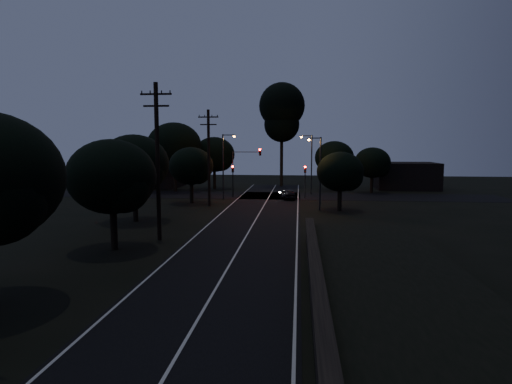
{
  "coord_description": "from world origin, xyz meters",
  "views": [
    {
      "loc": [
        3.85,
        -14.02,
        6.78
      ],
      "look_at": [
        0.0,
        24.0,
        2.5
      ],
      "focal_mm": 30.0,
      "sensor_mm": 36.0,
      "label": 1
    }
  ],
  "objects_px": {
    "signal_left": "(233,175)",
    "car": "(288,194)",
    "utility_pole_mid": "(158,159)",
    "signal_right": "(305,176)",
    "streetlight_a": "(225,162)",
    "streetlight_b": "(310,160)",
    "streetlight_c": "(319,168)",
    "utility_pole_far": "(209,156)",
    "tall_pine": "(282,112)",
    "signal_mast": "(246,163)"
  },
  "relations": [
    {
      "from": "utility_pole_mid",
      "to": "streetlight_b",
      "type": "relative_size",
      "value": 1.38
    },
    {
      "from": "car",
      "to": "streetlight_b",
      "type": "bearing_deg",
      "value": -133.24
    },
    {
      "from": "streetlight_a",
      "to": "streetlight_b",
      "type": "distance_m",
      "value": 12.19
    },
    {
      "from": "signal_mast",
      "to": "streetlight_b",
      "type": "height_order",
      "value": "streetlight_b"
    },
    {
      "from": "streetlight_a",
      "to": "streetlight_b",
      "type": "xyz_separation_m",
      "value": [
        10.61,
        6.0,
        0.0
      ]
    },
    {
      "from": "signal_mast",
      "to": "streetlight_a",
      "type": "height_order",
      "value": "streetlight_a"
    },
    {
      "from": "streetlight_a",
      "to": "streetlight_b",
      "type": "height_order",
      "value": "same"
    },
    {
      "from": "signal_mast",
      "to": "streetlight_a",
      "type": "distance_m",
      "value": 3.13
    },
    {
      "from": "utility_pole_far",
      "to": "signal_left",
      "type": "xyz_separation_m",
      "value": [
        1.4,
        7.99,
        -2.65
      ]
    },
    {
      "from": "utility_pole_mid",
      "to": "signal_left",
      "type": "bearing_deg",
      "value": 86.79
    },
    {
      "from": "utility_pole_far",
      "to": "signal_left",
      "type": "bearing_deg",
      "value": 80.06
    },
    {
      "from": "utility_pole_far",
      "to": "tall_pine",
      "type": "height_order",
      "value": "tall_pine"
    },
    {
      "from": "streetlight_a",
      "to": "streetlight_c",
      "type": "xyz_separation_m",
      "value": [
        11.14,
        -8.0,
        -0.29
      ]
    },
    {
      "from": "tall_pine",
      "to": "signal_mast",
      "type": "relative_size",
      "value": 2.64
    },
    {
      "from": "tall_pine",
      "to": "streetlight_b",
      "type": "relative_size",
      "value": 2.07
    },
    {
      "from": "utility_pole_far",
      "to": "streetlight_c",
      "type": "bearing_deg",
      "value": -9.6
    },
    {
      "from": "utility_pole_mid",
      "to": "streetlight_a",
      "type": "distance_m",
      "value": 23.04
    },
    {
      "from": "utility_pole_mid",
      "to": "signal_right",
      "type": "bearing_deg",
      "value": 67.01
    },
    {
      "from": "streetlight_a",
      "to": "utility_pole_mid",
      "type": "bearing_deg",
      "value": -91.73
    },
    {
      "from": "signal_right",
      "to": "utility_pole_far",
      "type": "bearing_deg",
      "value": -143.0
    },
    {
      "from": "utility_pole_far",
      "to": "streetlight_c",
      "type": "xyz_separation_m",
      "value": [
        11.83,
        -2.0,
        -1.13
      ]
    },
    {
      "from": "utility_pole_far",
      "to": "streetlight_c",
      "type": "distance_m",
      "value": 12.05
    },
    {
      "from": "signal_right",
      "to": "streetlight_b",
      "type": "height_order",
      "value": "streetlight_b"
    },
    {
      "from": "signal_right",
      "to": "streetlight_c",
      "type": "xyz_separation_m",
      "value": [
        1.23,
        -9.99,
        1.51
      ]
    },
    {
      "from": "utility_pole_far",
      "to": "streetlight_a",
      "type": "height_order",
      "value": "utility_pole_far"
    },
    {
      "from": "tall_pine",
      "to": "streetlight_b",
      "type": "bearing_deg",
      "value": -68.62
    },
    {
      "from": "tall_pine",
      "to": "signal_mast",
      "type": "distance_m",
      "value": 17.26
    },
    {
      "from": "streetlight_c",
      "to": "streetlight_a",
      "type": "bearing_deg",
      "value": 144.31
    },
    {
      "from": "signal_left",
      "to": "streetlight_b",
      "type": "xyz_separation_m",
      "value": [
        9.91,
        4.01,
        1.8
      ]
    },
    {
      "from": "streetlight_b",
      "to": "streetlight_c",
      "type": "distance_m",
      "value": 14.01
    },
    {
      "from": "utility_pole_mid",
      "to": "car",
      "type": "xyz_separation_m",
      "value": [
        8.45,
        23.67,
        -5.1
      ]
    },
    {
      "from": "utility_pole_far",
      "to": "streetlight_b",
      "type": "height_order",
      "value": "utility_pole_far"
    },
    {
      "from": "streetlight_b",
      "to": "streetlight_c",
      "type": "bearing_deg",
      "value": -87.86
    },
    {
      "from": "signal_right",
      "to": "streetlight_a",
      "type": "relative_size",
      "value": 0.51
    },
    {
      "from": "utility_pole_far",
      "to": "signal_right",
      "type": "bearing_deg",
      "value": 37.0
    },
    {
      "from": "car",
      "to": "signal_right",
      "type": "bearing_deg",
      "value": -163.49
    },
    {
      "from": "tall_pine",
      "to": "signal_left",
      "type": "height_order",
      "value": "tall_pine"
    },
    {
      "from": "streetlight_c",
      "to": "utility_pole_far",
      "type": "bearing_deg",
      "value": 170.4
    },
    {
      "from": "streetlight_b",
      "to": "utility_pole_mid",
      "type": "bearing_deg",
      "value": -111.3
    },
    {
      "from": "signal_left",
      "to": "tall_pine",
      "type": "bearing_deg",
      "value": 69.54
    },
    {
      "from": "tall_pine",
      "to": "streetlight_a",
      "type": "xyz_separation_m",
      "value": [
        -6.31,
        -17.0,
        -7.28
      ]
    },
    {
      "from": "tall_pine",
      "to": "signal_left",
      "type": "relative_size",
      "value": 4.03
    },
    {
      "from": "utility_pole_mid",
      "to": "signal_right",
      "type": "height_order",
      "value": "utility_pole_mid"
    },
    {
      "from": "signal_right",
      "to": "streetlight_c",
      "type": "relative_size",
      "value": 0.55
    },
    {
      "from": "signal_left",
      "to": "car",
      "type": "bearing_deg",
      "value": -10.62
    },
    {
      "from": "signal_right",
      "to": "signal_mast",
      "type": "xyz_separation_m",
      "value": [
        -7.51,
        0.0,
        1.5
      ]
    },
    {
      "from": "tall_pine",
      "to": "car",
      "type": "height_order",
      "value": "tall_pine"
    },
    {
      "from": "signal_mast",
      "to": "streetlight_b",
      "type": "distance_m",
      "value": 9.15
    },
    {
      "from": "utility_pole_mid",
      "to": "streetlight_c",
      "type": "distance_m",
      "value": 19.15
    },
    {
      "from": "signal_left",
      "to": "streetlight_b",
      "type": "bearing_deg",
      "value": 22.05
    }
  ]
}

